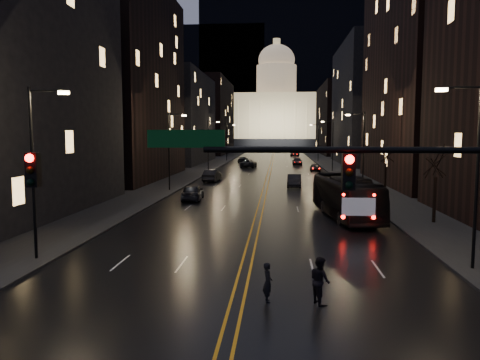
% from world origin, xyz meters
% --- Properties ---
extents(road, '(20.00, 320.00, 0.02)m').
position_xyz_m(road, '(0.00, 130.00, 0.01)').
color(road, black).
rests_on(road, ground).
extents(sidewalk_left, '(8.00, 320.00, 0.16)m').
position_xyz_m(sidewalk_left, '(-14.00, 130.00, 0.08)').
color(sidewalk_left, black).
rests_on(sidewalk_left, ground).
extents(sidewalk_right, '(8.00, 320.00, 0.16)m').
position_xyz_m(sidewalk_right, '(14.00, 130.00, 0.08)').
color(sidewalk_right, black).
rests_on(sidewalk_right, ground).
extents(center_line, '(0.62, 320.00, 0.01)m').
position_xyz_m(center_line, '(0.00, 130.00, 0.03)').
color(center_line, orange).
rests_on(center_line, road).
extents(building_left_mid, '(12.00, 30.00, 28.00)m').
position_xyz_m(building_left_mid, '(-21.00, 54.00, 14.00)').
color(building_left_mid, black).
rests_on(building_left_mid, ground).
extents(building_left_far, '(12.00, 34.00, 20.00)m').
position_xyz_m(building_left_far, '(-21.00, 92.00, 10.00)').
color(building_left_far, black).
rests_on(building_left_far, ground).
extents(building_left_dist, '(12.00, 40.00, 24.00)m').
position_xyz_m(building_left_dist, '(-21.00, 140.00, 12.00)').
color(building_left_dist, black).
rests_on(building_left_dist, ground).
extents(building_right_tall, '(12.00, 30.00, 38.00)m').
position_xyz_m(building_right_tall, '(21.00, 50.00, 19.00)').
color(building_right_tall, black).
rests_on(building_right_tall, ground).
extents(building_right_mid, '(12.00, 34.00, 26.00)m').
position_xyz_m(building_right_mid, '(21.00, 92.00, 13.00)').
color(building_right_mid, black).
rests_on(building_right_mid, ground).
extents(building_right_dist, '(12.00, 40.00, 22.00)m').
position_xyz_m(building_right_dist, '(21.00, 140.00, 11.00)').
color(building_right_dist, black).
rests_on(building_right_dist, ground).
extents(mountain_ridge, '(520.00, 60.00, 130.00)m').
position_xyz_m(mountain_ridge, '(40.00, 380.00, 65.00)').
color(mountain_ridge, black).
rests_on(mountain_ridge, ground).
extents(capitol, '(90.00, 50.00, 58.50)m').
position_xyz_m(capitol, '(0.00, 250.00, 17.15)').
color(capitol, black).
rests_on(capitol, ground).
extents(traffic_signal, '(17.29, 0.45, 7.00)m').
position_xyz_m(traffic_signal, '(5.91, -0.00, 5.10)').
color(traffic_signal, black).
rests_on(traffic_signal, ground).
extents(streetlamp_right_near, '(2.13, 0.25, 9.00)m').
position_xyz_m(streetlamp_right_near, '(10.81, 10.00, 5.08)').
color(streetlamp_right_near, black).
rests_on(streetlamp_right_near, ground).
extents(streetlamp_left_near, '(2.13, 0.25, 9.00)m').
position_xyz_m(streetlamp_left_near, '(-10.81, 10.00, 5.08)').
color(streetlamp_left_near, black).
rests_on(streetlamp_left_near, ground).
extents(streetlamp_right_mid, '(2.13, 0.25, 9.00)m').
position_xyz_m(streetlamp_right_mid, '(10.81, 40.00, 5.08)').
color(streetlamp_right_mid, black).
rests_on(streetlamp_right_mid, ground).
extents(streetlamp_left_mid, '(2.13, 0.25, 9.00)m').
position_xyz_m(streetlamp_left_mid, '(-10.81, 40.00, 5.08)').
color(streetlamp_left_mid, black).
rests_on(streetlamp_left_mid, ground).
extents(streetlamp_right_far, '(2.13, 0.25, 9.00)m').
position_xyz_m(streetlamp_right_far, '(10.81, 70.00, 5.08)').
color(streetlamp_right_far, black).
rests_on(streetlamp_right_far, ground).
extents(streetlamp_left_far, '(2.13, 0.25, 9.00)m').
position_xyz_m(streetlamp_left_far, '(-10.81, 70.00, 5.08)').
color(streetlamp_left_far, black).
rests_on(streetlamp_left_far, ground).
extents(streetlamp_right_dist, '(2.13, 0.25, 9.00)m').
position_xyz_m(streetlamp_right_dist, '(10.81, 100.00, 5.08)').
color(streetlamp_right_dist, black).
rests_on(streetlamp_right_dist, ground).
extents(streetlamp_left_dist, '(2.13, 0.25, 9.00)m').
position_xyz_m(streetlamp_left_dist, '(-10.81, 100.00, 5.08)').
color(streetlamp_left_dist, black).
rests_on(streetlamp_left_dist, ground).
extents(tree_right_mid, '(2.40, 2.40, 6.65)m').
position_xyz_m(tree_right_mid, '(13.00, 22.00, 4.53)').
color(tree_right_mid, black).
rests_on(tree_right_mid, ground).
extents(tree_right_far, '(2.40, 2.40, 6.65)m').
position_xyz_m(tree_right_far, '(13.00, 38.00, 4.53)').
color(tree_right_far, black).
rests_on(tree_right_far, ground).
extents(bus, '(4.34, 12.09, 3.29)m').
position_xyz_m(bus, '(6.92, 24.32, 1.65)').
color(bus, black).
rests_on(bus, ground).
extents(oncoming_car_a, '(2.24, 4.94, 1.65)m').
position_xyz_m(oncoming_car_a, '(-6.97, 32.85, 0.82)').
color(oncoming_car_a, black).
rests_on(oncoming_car_a, ground).
extents(oncoming_car_b, '(2.09, 5.20, 1.68)m').
position_xyz_m(oncoming_car_b, '(-7.61, 51.10, 0.84)').
color(oncoming_car_b, black).
rests_on(oncoming_car_b, ground).
extents(oncoming_car_c, '(3.20, 5.93, 1.58)m').
position_xyz_m(oncoming_car_c, '(-4.24, 78.63, 0.79)').
color(oncoming_car_c, black).
rests_on(oncoming_car_c, ground).
extents(oncoming_car_d, '(2.50, 5.08, 1.42)m').
position_xyz_m(oncoming_car_d, '(-6.43, 92.87, 0.71)').
color(oncoming_car_d, black).
rests_on(oncoming_car_d, ground).
extents(receding_car_a, '(1.90, 4.94, 1.60)m').
position_xyz_m(receding_car_a, '(3.57, 45.39, 0.80)').
color(receding_car_a, black).
rests_on(receding_car_a, ground).
extents(receding_car_b, '(1.75, 4.28, 1.45)m').
position_xyz_m(receding_car_b, '(7.98, 69.30, 0.73)').
color(receding_car_b, black).
rests_on(receding_car_b, ground).
extents(receding_car_c, '(2.18, 5.15, 1.48)m').
position_xyz_m(receding_car_c, '(5.54, 86.58, 0.74)').
color(receding_car_c, black).
rests_on(receding_car_c, ground).
extents(receding_car_d, '(2.93, 5.28, 1.40)m').
position_xyz_m(receding_car_d, '(6.36, 125.75, 0.70)').
color(receding_car_d, black).
rests_on(receding_car_d, ground).
extents(pedestrian_a, '(0.50, 0.65, 1.60)m').
position_xyz_m(pedestrian_a, '(1.20, 5.00, 0.80)').
color(pedestrian_a, black).
rests_on(pedestrian_a, ground).
extents(pedestrian_b, '(0.84, 1.04, 1.88)m').
position_xyz_m(pedestrian_b, '(3.24, 5.00, 0.94)').
color(pedestrian_b, black).
rests_on(pedestrian_b, ground).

